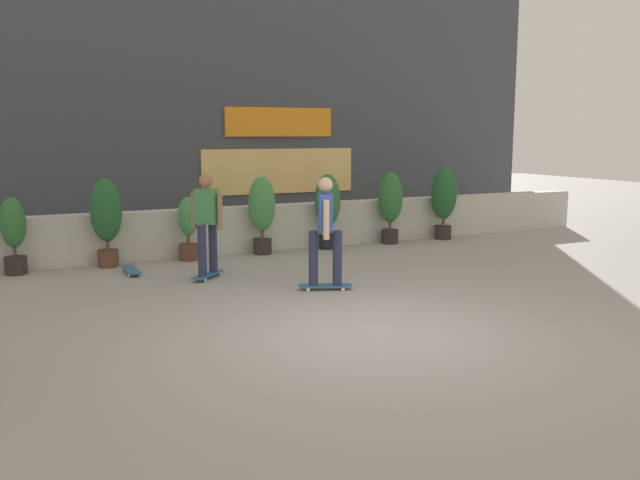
% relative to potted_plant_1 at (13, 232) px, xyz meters
% --- Properties ---
extents(ground_plane, '(48.00, 48.00, 0.00)m').
position_rel_potted_plant_1_xyz_m(ground_plane, '(3.68, -5.55, -0.72)').
color(ground_plane, '#9E9B96').
extents(planter_wall, '(18.00, 0.40, 0.90)m').
position_rel_potted_plant_1_xyz_m(planter_wall, '(3.68, 0.45, -0.27)').
color(planter_wall, beige).
rests_on(planter_wall, ground).
extents(building_backdrop, '(20.00, 2.08, 6.50)m').
position_rel_potted_plant_1_xyz_m(building_backdrop, '(3.68, 4.45, 2.53)').
color(building_backdrop, '#424751').
rests_on(building_backdrop, ground).
extents(potted_plant_1, '(0.41, 0.41, 1.30)m').
position_rel_potted_plant_1_xyz_m(potted_plant_1, '(0.00, 0.00, 0.00)').
color(potted_plant_1, '#2D2823').
rests_on(potted_plant_1, ground).
extents(potted_plant_2, '(0.55, 0.55, 1.57)m').
position_rel_potted_plant_1_xyz_m(potted_plant_2, '(1.50, 0.00, 0.20)').
color(potted_plant_2, brown).
rests_on(potted_plant_2, ground).
extents(potted_plant_3, '(0.36, 0.36, 1.18)m').
position_rel_potted_plant_1_xyz_m(potted_plant_3, '(2.94, 0.00, -0.10)').
color(potted_plant_3, brown).
rests_on(potted_plant_3, ground).
extents(potted_plant_4, '(0.52, 0.52, 1.52)m').
position_rel_potted_plant_1_xyz_m(potted_plant_4, '(4.41, 0.00, 0.16)').
color(potted_plant_4, '#2D2823').
rests_on(potted_plant_4, ground).
extents(potted_plant_5, '(0.52, 0.52, 1.52)m').
position_rel_potted_plant_1_xyz_m(potted_plant_5, '(5.83, 0.00, 0.16)').
color(potted_plant_5, black).
rests_on(potted_plant_5, ground).
extents(potted_plant_6, '(0.52, 0.52, 1.52)m').
position_rel_potted_plant_1_xyz_m(potted_plant_6, '(7.32, 0.00, 0.17)').
color(potted_plant_6, '#2D2823').
rests_on(potted_plant_6, ground).
extents(potted_plant_7, '(0.56, 0.56, 1.60)m').
position_rel_potted_plant_1_xyz_m(potted_plant_7, '(8.71, 0.00, 0.22)').
color(potted_plant_7, '#2D2823').
rests_on(potted_plant_7, ground).
extents(skater_mid_plaza, '(0.81, 0.52, 1.70)m').
position_rel_potted_plant_1_xyz_m(skater_mid_plaza, '(4.14, -3.29, 0.22)').
color(skater_mid_plaza, '#266699').
rests_on(skater_mid_plaza, ground).
extents(skater_by_wall_right, '(0.71, 0.70, 1.70)m').
position_rel_potted_plant_1_xyz_m(skater_by_wall_right, '(2.80, -1.72, 0.22)').
color(skater_by_wall_right, '#266699').
rests_on(skater_by_wall_right, ground).
extents(skateboard_near_camera, '(0.21, 0.80, 0.08)m').
position_rel_potted_plant_1_xyz_m(skateboard_near_camera, '(1.74, -0.78, -0.66)').
color(skateboard_near_camera, '#266699').
rests_on(skateboard_near_camera, ground).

